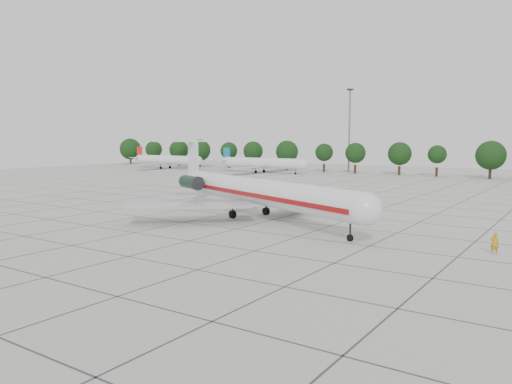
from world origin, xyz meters
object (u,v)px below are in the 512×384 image
bg_airliner_a (167,160)px  bg_airliner_b (262,163)px  main_airliner (252,190)px  ground_crew (495,243)px  floodlight_mast (349,125)px

bg_airliner_a → bg_airliner_b: bearing=1.3°
main_airliner → bg_airliner_a: size_ratio=1.46×
main_airliner → ground_crew: (29.95, -5.27, -2.57)m
bg_airliner_b → floodlight_mast: 30.32m
floodlight_mast → bg_airliner_b: bearing=-130.9°
main_airliner → ground_crew: 30.51m
main_airliner → bg_airliner_a: main_airliner is taller
ground_crew → bg_airliner_b: size_ratio=0.07×
ground_crew → bg_airliner_b: (-74.87, 75.74, 1.92)m
main_airliner → bg_airliner_b: size_ratio=1.46×
bg_airliner_b → floodlight_mast: (18.41, 21.24, 11.37)m
floodlight_mast → ground_crew: bearing=-59.8°
ground_crew → bg_airliner_a: 135.59m
bg_airliner_a → floodlight_mast: size_ratio=1.11×
bg_airliner_b → floodlight_mast: size_ratio=1.11×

